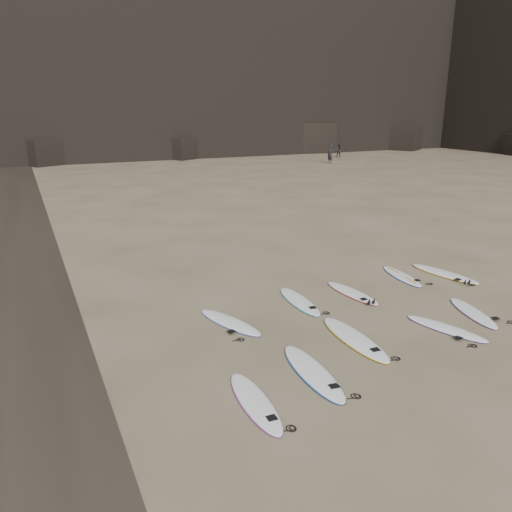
{
  "coord_description": "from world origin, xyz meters",
  "views": [
    {
      "loc": [
        -8.04,
        -8.75,
        5.55
      ],
      "look_at": [
        -2.32,
        3.41,
        1.5
      ],
      "focal_mm": 35.0,
      "sensor_mm": 36.0,
      "label": 1
    }
  ],
  "objects_px": {
    "surfboard_5": "(230,322)",
    "surfboard_8": "(402,276)",
    "surfboard_3": "(446,328)",
    "person_a": "(330,154)",
    "surfboard_0": "(255,402)",
    "surfboard_7": "(352,293)",
    "surfboard_4": "(473,313)",
    "person_b": "(339,150)",
    "surfboard_6": "(299,301)",
    "surfboard_1": "(313,372)",
    "surfboard_9": "(444,273)",
    "surfboard_2": "(354,338)"
  },
  "relations": [
    {
      "from": "person_a",
      "to": "surfboard_3",
      "type": "bearing_deg",
      "value": -38.09
    },
    {
      "from": "surfboard_0",
      "to": "person_b",
      "type": "height_order",
      "value": "person_b"
    },
    {
      "from": "surfboard_2",
      "to": "surfboard_4",
      "type": "relative_size",
      "value": 1.23
    },
    {
      "from": "surfboard_5",
      "to": "surfboard_8",
      "type": "distance_m",
      "value": 6.76
    },
    {
      "from": "surfboard_0",
      "to": "surfboard_3",
      "type": "relative_size",
      "value": 1.05
    },
    {
      "from": "surfboard_6",
      "to": "surfboard_7",
      "type": "relative_size",
      "value": 1.04
    },
    {
      "from": "surfboard_2",
      "to": "surfboard_9",
      "type": "bearing_deg",
      "value": 28.44
    },
    {
      "from": "surfboard_2",
      "to": "surfboard_3",
      "type": "relative_size",
      "value": 1.23
    },
    {
      "from": "surfboard_7",
      "to": "surfboard_9",
      "type": "bearing_deg",
      "value": -1.93
    },
    {
      "from": "surfboard_6",
      "to": "surfboard_4",
      "type": "bearing_deg",
      "value": -31.45
    },
    {
      "from": "surfboard_5",
      "to": "surfboard_8",
      "type": "height_order",
      "value": "surfboard_5"
    },
    {
      "from": "surfboard_4",
      "to": "surfboard_8",
      "type": "bearing_deg",
      "value": 101.65
    },
    {
      "from": "surfboard_3",
      "to": "person_a",
      "type": "height_order",
      "value": "person_a"
    },
    {
      "from": "surfboard_2",
      "to": "surfboard_6",
      "type": "bearing_deg",
      "value": 92.46
    },
    {
      "from": "surfboard_0",
      "to": "surfboard_6",
      "type": "distance_m",
      "value": 5.38
    },
    {
      "from": "surfboard_2",
      "to": "surfboard_5",
      "type": "distance_m",
      "value": 3.28
    },
    {
      "from": "surfboard_3",
      "to": "surfboard_6",
      "type": "height_order",
      "value": "surfboard_6"
    },
    {
      "from": "person_a",
      "to": "person_b",
      "type": "distance_m",
      "value": 6.44
    },
    {
      "from": "surfboard_1",
      "to": "person_b",
      "type": "height_order",
      "value": "person_b"
    },
    {
      "from": "surfboard_5",
      "to": "surfboard_9",
      "type": "distance_m",
      "value": 8.2
    },
    {
      "from": "surfboard_6",
      "to": "surfboard_9",
      "type": "xyz_separation_m",
      "value": [
        5.76,
        0.06,
        0.0
      ]
    },
    {
      "from": "surfboard_4",
      "to": "surfboard_8",
      "type": "relative_size",
      "value": 0.99
    },
    {
      "from": "surfboard_6",
      "to": "person_a",
      "type": "height_order",
      "value": "person_a"
    },
    {
      "from": "surfboard_7",
      "to": "surfboard_0",
      "type": "bearing_deg",
      "value": -146.28
    },
    {
      "from": "surfboard_1",
      "to": "surfboard_3",
      "type": "height_order",
      "value": "surfboard_1"
    },
    {
      "from": "surfboard_5",
      "to": "person_a",
      "type": "distance_m",
      "value": 39.51
    },
    {
      "from": "surfboard_8",
      "to": "person_a",
      "type": "height_order",
      "value": "person_a"
    },
    {
      "from": "surfboard_3",
      "to": "surfboard_9",
      "type": "height_order",
      "value": "surfboard_9"
    },
    {
      "from": "surfboard_4",
      "to": "surfboard_9",
      "type": "distance_m",
      "value": 3.39
    },
    {
      "from": "surfboard_3",
      "to": "person_a",
      "type": "bearing_deg",
      "value": 43.51
    },
    {
      "from": "surfboard_3",
      "to": "surfboard_7",
      "type": "distance_m",
      "value": 3.22
    },
    {
      "from": "surfboard_1",
      "to": "surfboard_6",
      "type": "distance_m",
      "value": 4.09
    },
    {
      "from": "surfboard_5",
      "to": "surfboard_7",
      "type": "distance_m",
      "value": 4.25
    },
    {
      "from": "person_b",
      "to": "surfboard_3",
      "type": "bearing_deg",
      "value": -92.38
    },
    {
      "from": "surfboard_0",
      "to": "surfboard_7",
      "type": "distance_m",
      "value": 6.61
    },
    {
      "from": "surfboard_4",
      "to": "person_b",
      "type": "height_order",
      "value": "person_b"
    },
    {
      "from": "surfboard_2",
      "to": "person_b",
      "type": "bearing_deg",
      "value": 58.77
    },
    {
      "from": "surfboard_6",
      "to": "surfboard_8",
      "type": "relative_size",
      "value": 1.07
    },
    {
      "from": "surfboard_3",
      "to": "person_a",
      "type": "relative_size",
      "value": 1.21
    },
    {
      "from": "surfboard_9",
      "to": "surfboard_7",
      "type": "bearing_deg",
      "value": 172.28
    },
    {
      "from": "surfboard_0",
      "to": "surfboard_5",
      "type": "distance_m",
      "value": 3.79
    },
    {
      "from": "surfboard_0",
      "to": "surfboard_1",
      "type": "height_order",
      "value": "surfboard_1"
    },
    {
      "from": "surfboard_1",
      "to": "surfboard_4",
      "type": "bearing_deg",
      "value": 13.43
    },
    {
      "from": "surfboard_2",
      "to": "surfboard_6",
      "type": "distance_m",
      "value": 2.73
    },
    {
      "from": "surfboard_7",
      "to": "surfboard_9",
      "type": "relative_size",
      "value": 0.89
    },
    {
      "from": "surfboard_6",
      "to": "surfboard_5",
      "type": "bearing_deg",
      "value": -164.1
    },
    {
      "from": "surfboard_2",
      "to": "surfboard_3",
      "type": "distance_m",
      "value": 2.55
    },
    {
      "from": "surfboard_0",
      "to": "surfboard_7",
      "type": "bearing_deg",
      "value": 41.21
    },
    {
      "from": "surfboard_0",
      "to": "surfboard_1",
      "type": "bearing_deg",
      "value": 20.27
    },
    {
      "from": "surfboard_4",
      "to": "surfboard_6",
      "type": "height_order",
      "value": "surfboard_6"
    }
  ]
}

